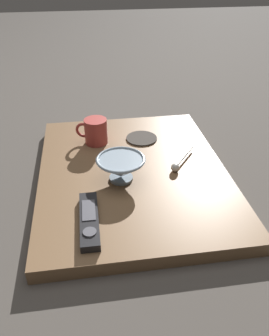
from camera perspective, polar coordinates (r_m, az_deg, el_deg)
name	(u,v)px	position (r m, az deg, el deg)	size (l,w,h in m)	color
ground_plane	(133,179)	(1.01, -0.28, -1.89)	(6.00, 6.00, 0.00)	#47423D
table	(133,174)	(1.00, -0.29, -1.01)	(0.67, 0.53, 0.04)	brown
cereal_bowl	(121,167)	(0.92, -2.27, 0.08)	(0.13, 0.13, 0.07)	#8C9EAD
coffee_mug	(95,131)	(1.11, -6.52, 6.07)	(0.07, 0.10, 0.08)	#A53833
teaspoon	(178,165)	(0.99, 7.16, 0.57)	(0.12, 0.10, 0.02)	silver
tv_remote_near	(89,220)	(0.81, -7.51, -8.53)	(0.19, 0.04, 0.02)	black
drink_coaster	(142,138)	(1.14, 1.18, 4.94)	(0.10, 0.10, 0.01)	#332D28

